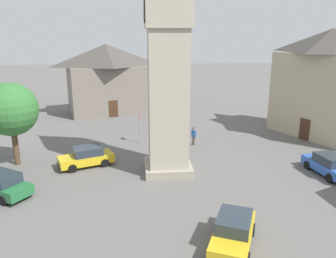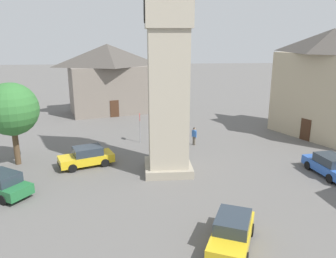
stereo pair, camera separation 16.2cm
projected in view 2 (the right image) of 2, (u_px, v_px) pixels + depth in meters
ground_plane at (168, 171)px, 25.04m from camera, size 200.00×200.00×0.00m
clock_tower at (168, 17)px, 22.10m from camera, size 4.14×4.14×18.79m
car_blue_kerb at (1, 184)px, 21.06m from camera, size 3.69×4.37×1.53m
car_silver_kerb at (232, 232)px, 15.93m from camera, size 4.46×3.24×1.53m
car_red_corner at (87, 157)px, 25.84m from camera, size 3.09×4.46×1.53m
car_white_side at (329, 165)px, 24.11m from camera, size 4.32×2.23×1.53m
pedestrian at (194, 135)px, 30.75m from camera, size 0.45×0.40×1.69m
tree at (12, 109)px, 25.25m from camera, size 4.04×4.04×6.45m
building_shop_left at (108, 78)px, 43.28m from camera, size 8.92×11.44×8.81m
building_terrace_right at (328, 84)px, 32.27m from camera, size 11.38×9.08×10.45m
road_sign at (140, 123)px, 31.23m from camera, size 0.60×0.07×2.80m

